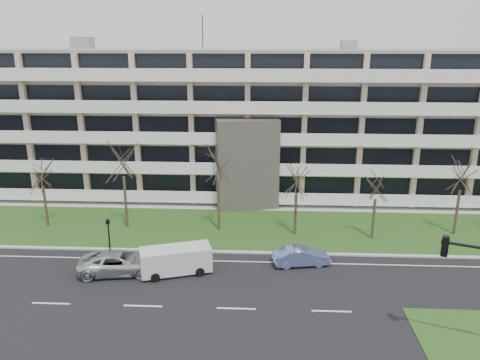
# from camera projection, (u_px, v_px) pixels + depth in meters

# --- Properties ---
(ground) EXTENTS (160.00, 160.00, 0.00)m
(ground) POSITION_uv_depth(u_px,v_px,m) (236.00, 309.00, 29.62)
(ground) COLOR black
(ground) RESTS_ON ground
(grass_verge) EXTENTS (90.00, 10.00, 0.06)m
(grass_verge) POSITION_uv_depth(u_px,v_px,m) (245.00, 228.00, 42.02)
(grass_verge) COLOR #2A4717
(grass_verge) RESTS_ON ground
(curb) EXTENTS (90.00, 0.35, 0.12)m
(curb) POSITION_uv_depth(u_px,v_px,m) (242.00, 252.00, 37.24)
(curb) COLOR #B2B2AD
(curb) RESTS_ON ground
(sidewalk) EXTENTS (90.00, 2.00, 0.08)m
(sidewalk) POSITION_uv_depth(u_px,v_px,m) (247.00, 207.00, 47.27)
(sidewalk) COLOR #B2B2AD
(sidewalk) RESTS_ON ground
(grass_median) EXTENTS (7.00, 5.00, 0.06)m
(grass_median) POSITION_uv_depth(u_px,v_px,m) (476.00, 334.00, 27.03)
(grass_median) COLOR #2A4717
(grass_median) RESTS_ON ground
(lane_edge_line) EXTENTS (90.00, 0.12, 0.01)m
(lane_edge_line) POSITION_uv_depth(u_px,v_px,m) (241.00, 261.00, 35.83)
(lane_edge_line) COLOR white
(lane_edge_line) RESTS_ON ground
(apartment_building) EXTENTS (60.50, 15.10, 18.75)m
(apartment_building) POSITION_uv_depth(u_px,v_px,m) (249.00, 121.00, 51.56)
(apartment_building) COLOR #BEAD94
(apartment_building) RESTS_ON ground
(silver_pickup) EXTENTS (6.08, 3.47, 1.60)m
(silver_pickup) POSITION_uv_depth(u_px,v_px,m) (119.00, 263.00, 33.94)
(silver_pickup) COLOR silver
(silver_pickup) RESTS_ON ground
(blue_sedan) EXTENTS (4.44, 2.21, 1.40)m
(blue_sedan) POSITION_uv_depth(u_px,v_px,m) (301.00, 256.00, 35.14)
(blue_sedan) COLOR #7D8ED9
(blue_sedan) RESTS_ON ground
(white_van) EXTENTS (5.38, 3.31, 1.96)m
(white_van) POSITION_uv_depth(u_px,v_px,m) (177.00, 258.00, 33.80)
(white_van) COLOR silver
(white_van) RESTS_ON ground
(pedestrian_signal) EXTENTS (0.28, 0.23, 2.91)m
(pedestrian_signal) POSITION_uv_depth(u_px,v_px,m) (109.00, 231.00, 36.77)
(pedestrian_signal) COLOR black
(pedestrian_signal) RESTS_ON ground
(tree_1) EXTENTS (3.36, 3.36, 6.72)m
(tree_1) POSITION_uv_depth(u_px,v_px,m) (41.00, 171.00, 41.01)
(tree_1) COLOR #382B21
(tree_1) RESTS_ON ground
(tree_2) EXTENTS (4.27, 4.27, 8.54)m
(tree_2) POSITION_uv_depth(u_px,v_px,m) (122.00, 156.00, 40.40)
(tree_2) COLOR #382B21
(tree_2) RESTS_ON ground
(tree_3) EXTENTS (4.11, 4.11, 8.21)m
(tree_3) POSITION_uv_depth(u_px,v_px,m) (218.00, 160.00, 39.90)
(tree_3) COLOR #382B21
(tree_3) RESTS_ON ground
(tree_4) EXTENTS (3.40, 3.40, 6.79)m
(tree_4) POSITION_uv_depth(u_px,v_px,m) (297.00, 176.00, 39.19)
(tree_4) COLOR #382B21
(tree_4) RESTS_ON ground
(tree_5) EXTENTS (3.19, 3.19, 6.38)m
(tree_5) POSITION_uv_depth(u_px,v_px,m) (377.00, 183.00, 38.42)
(tree_5) COLOR #382B21
(tree_5) RESTS_ON ground
(tree_6) EXTENTS (3.60, 3.60, 7.20)m
(tree_6) POSITION_uv_depth(u_px,v_px,m) (462.00, 173.00, 39.16)
(tree_6) COLOR #382B21
(tree_6) RESTS_ON ground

